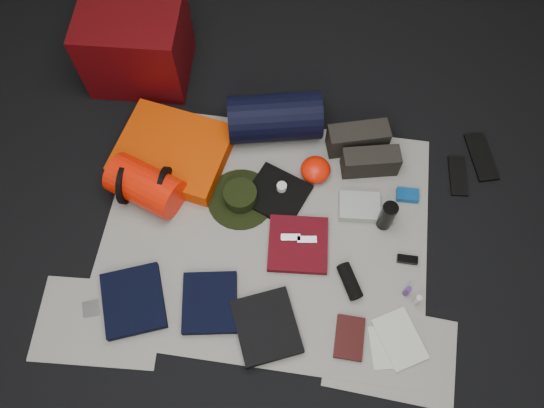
# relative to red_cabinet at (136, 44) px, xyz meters

# --- Properties ---
(floor) EXTENTS (4.50, 4.50, 0.02)m
(floor) POSITION_rel_red_cabinet_xyz_m (0.84, -0.91, -0.23)
(floor) COLOR black
(floor) RESTS_ON ground
(newspaper_mat) EXTENTS (1.60, 1.30, 0.01)m
(newspaper_mat) POSITION_rel_red_cabinet_xyz_m (0.84, -0.91, -0.22)
(newspaper_mat) COLOR #AFAEA2
(newspaper_mat) RESTS_ON floor
(newspaper_sheet_front_left) EXTENTS (0.61, 0.44, 0.00)m
(newspaper_sheet_front_left) POSITION_rel_red_cabinet_xyz_m (0.14, -1.46, -0.22)
(newspaper_sheet_front_left) COLOR #AFAEA2
(newspaper_sheet_front_left) RESTS_ON floor
(newspaper_sheet_front_right) EXTENTS (0.60, 0.43, 0.00)m
(newspaper_sheet_front_right) POSITION_rel_red_cabinet_xyz_m (1.49, -1.41, -0.22)
(newspaper_sheet_front_right) COLOR #AFAEA2
(newspaper_sheet_front_right) RESTS_ON floor
(red_cabinet) EXTENTS (0.56, 0.48, 0.44)m
(red_cabinet) POSITION_rel_red_cabinet_xyz_m (0.00, 0.00, 0.00)
(red_cabinet) COLOR #500509
(red_cabinet) RESTS_ON floor
(sleeping_pad) EXTENTS (0.63, 0.54, 0.10)m
(sleeping_pad) POSITION_rel_red_cabinet_xyz_m (0.30, -0.54, -0.17)
(sleeping_pad) COLOR #E64102
(sleeping_pad) RESTS_ON newspaper_mat
(stuff_sack) EXTENTS (0.41, 0.32, 0.21)m
(stuff_sack) POSITION_rel_red_cabinet_xyz_m (0.22, -0.79, -0.11)
(stuff_sack) COLOR #F41904
(stuff_sack) RESTS_ON newspaper_mat
(sack_strap_left) EXTENTS (0.02, 0.22, 0.22)m
(sack_strap_left) POSITION_rel_red_cabinet_xyz_m (0.12, -0.79, -0.11)
(sack_strap_left) COLOR black
(sack_strap_left) RESTS_ON newspaper_mat
(sack_strap_right) EXTENTS (0.02, 0.22, 0.22)m
(sack_strap_right) POSITION_rel_red_cabinet_xyz_m (0.32, -0.79, -0.11)
(sack_strap_right) COLOR black
(sack_strap_right) RESTS_ON newspaper_mat
(navy_duffel) EXTENTS (0.53, 0.35, 0.25)m
(navy_duffel) POSITION_rel_red_cabinet_xyz_m (0.80, -0.31, -0.09)
(navy_duffel) COLOR black
(navy_duffel) RESTS_ON newspaper_mat
(boonie_brim) EXTENTS (0.43, 0.43, 0.01)m
(boonie_brim) POSITION_rel_red_cabinet_xyz_m (0.69, -0.74, -0.21)
(boonie_brim) COLOR black
(boonie_brim) RESTS_ON newspaper_mat
(boonie_crown) EXTENTS (0.17, 0.17, 0.08)m
(boonie_crown) POSITION_rel_red_cabinet_xyz_m (0.69, -0.74, -0.17)
(boonie_crown) COLOR black
(boonie_crown) RESTS_ON boonie_brim
(hiking_boot_left) EXTENTS (0.34, 0.20, 0.16)m
(hiking_boot_left) POSITION_rel_red_cabinet_xyz_m (1.25, -0.34, -0.14)
(hiking_boot_left) COLOR black
(hiking_boot_left) RESTS_ON newspaper_mat
(hiking_boot_right) EXTENTS (0.31, 0.17, 0.15)m
(hiking_boot_right) POSITION_rel_red_cabinet_xyz_m (1.33, -0.47, -0.14)
(hiking_boot_right) COLOR black
(hiking_boot_right) RESTS_ON newspaper_mat
(flip_flop_left) EXTENTS (0.10, 0.24, 0.01)m
(flip_flop_left) POSITION_rel_red_cabinet_xyz_m (1.80, -0.45, -0.22)
(flip_flop_left) COLOR black
(flip_flop_left) RESTS_ON floor
(flip_flop_right) EXTENTS (0.18, 0.31, 0.02)m
(flip_flop_right) POSITION_rel_red_cabinet_xyz_m (1.92, -0.31, -0.21)
(flip_flop_right) COLOR black
(flip_flop_right) RESTS_ON floor
(trousers_navy_a) EXTENTS (0.37, 0.39, 0.05)m
(trousers_navy_a) POSITION_rel_red_cabinet_xyz_m (0.29, -1.34, -0.19)
(trousers_navy_a) COLOR black
(trousers_navy_a) RESTS_ON newspaper_mat
(trousers_navy_b) EXTENTS (0.30, 0.33, 0.04)m
(trousers_navy_b) POSITION_rel_red_cabinet_xyz_m (0.64, -1.30, -0.19)
(trousers_navy_b) COLOR black
(trousers_navy_b) RESTS_ON newspaper_mat
(trousers_charcoal) EXTENTS (0.37, 0.39, 0.05)m
(trousers_charcoal) POSITION_rel_red_cabinet_xyz_m (0.92, -1.37, -0.19)
(trousers_charcoal) COLOR black
(trousers_charcoal) RESTS_ON newspaper_mat
(black_tshirt) EXTENTS (0.36, 0.35, 0.03)m
(black_tshirt) POSITION_rel_red_cabinet_xyz_m (0.87, -0.70, -0.20)
(black_tshirt) COLOR black
(black_tshirt) RESTS_ON newspaper_mat
(red_shirt) EXTENTS (0.31, 0.31, 0.04)m
(red_shirt) POSITION_rel_red_cabinet_xyz_m (1.01, -0.95, -0.20)
(red_shirt) COLOR #560912
(red_shirt) RESTS_ON newspaper_mat
(orange_stuff_sack) EXTENTS (0.17, 0.17, 0.10)m
(orange_stuff_sack) POSITION_rel_red_cabinet_xyz_m (1.05, -0.54, -0.17)
(orange_stuff_sack) COLOR #F41904
(orange_stuff_sack) RESTS_ON newspaper_mat
(first_aid_pouch) EXTENTS (0.22, 0.17, 0.05)m
(first_aid_pouch) POSITION_rel_red_cabinet_xyz_m (1.29, -0.71, -0.19)
(first_aid_pouch) COLOR #9AA29B
(first_aid_pouch) RESTS_ON newspaper_mat
(water_bottle) EXTENTS (0.08, 0.08, 0.19)m
(water_bottle) POSITION_rel_red_cabinet_xyz_m (1.42, -0.77, -0.12)
(water_bottle) COLOR black
(water_bottle) RESTS_ON newspaper_mat
(speaker) EXTENTS (0.14, 0.18, 0.07)m
(speaker) POSITION_rel_red_cabinet_xyz_m (1.28, -1.11, -0.18)
(speaker) COLOR black
(speaker) RESTS_ON newspaper_mat
(compact_camera) EXTENTS (0.11, 0.09, 0.04)m
(compact_camera) POSITION_rel_red_cabinet_xyz_m (1.44, -0.74, -0.20)
(compact_camera) COLOR silver
(compact_camera) RESTS_ON newspaper_mat
(cyan_case) EXTENTS (0.11, 0.07, 0.04)m
(cyan_case) POSITION_rel_red_cabinet_xyz_m (1.53, -0.61, -0.20)
(cyan_case) COLOR navy
(cyan_case) RESTS_ON newspaper_mat
(toiletry_purple) EXTENTS (0.03, 0.03, 0.08)m
(toiletry_purple) POSITION_rel_red_cabinet_xyz_m (1.55, -1.12, -0.17)
(toiletry_purple) COLOR #492476
(toiletry_purple) RESTS_ON newspaper_mat
(toiletry_clear) EXTENTS (0.03, 0.03, 0.08)m
(toiletry_clear) POSITION_rel_red_cabinet_xyz_m (1.59, -1.16, -0.18)
(toiletry_clear) COLOR silver
(toiletry_clear) RESTS_ON newspaper_mat
(paperback_book) EXTENTS (0.13, 0.20, 0.03)m
(paperback_book) POSITION_rel_red_cabinet_xyz_m (1.30, -1.37, -0.20)
(paperback_book) COLOR black
(paperback_book) RESTS_ON newspaper_mat
(map_booklet) EXTENTS (0.27, 0.30, 0.01)m
(map_booklet) POSITION_rel_red_cabinet_xyz_m (1.53, -1.34, -0.21)
(map_booklet) COLOR beige
(map_booklet) RESTS_ON newspaper_mat
(map_printout) EXTENTS (0.19, 0.22, 0.01)m
(map_printout) POSITION_rel_red_cabinet_xyz_m (1.47, -1.38, -0.21)
(map_printout) COLOR beige
(map_printout) RESTS_ON newspaper_mat
(sunglasses) EXTENTS (0.10, 0.04, 0.02)m
(sunglasses) POSITION_rel_red_cabinet_xyz_m (1.55, -0.95, -0.20)
(sunglasses) COLOR black
(sunglasses) RESTS_ON newspaper_mat
(key_cluster) EXTENTS (0.10, 0.10, 0.01)m
(key_cluster) POSITION_rel_red_cabinet_xyz_m (0.09, -1.40, -0.21)
(key_cluster) COLOR silver
(key_cluster) RESTS_ON newspaper_mat
(tape_roll) EXTENTS (0.05, 0.05, 0.04)m
(tape_roll) POSITION_rel_red_cabinet_xyz_m (0.89, -0.67, -0.17)
(tape_roll) COLOR silver
(tape_roll) RESTS_ON black_tshirt
(energy_bar_a) EXTENTS (0.10, 0.05, 0.01)m
(energy_bar_a) POSITION_rel_red_cabinet_xyz_m (0.97, -0.93, -0.17)
(energy_bar_a) COLOR silver
(energy_bar_a) RESTS_ON red_shirt
(energy_bar_b) EXTENTS (0.10, 0.05, 0.01)m
(energy_bar_b) POSITION_rel_red_cabinet_xyz_m (1.05, -0.93, -0.17)
(energy_bar_b) COLOR silver
(energy_bar_b) RESTS_ON red_shirt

